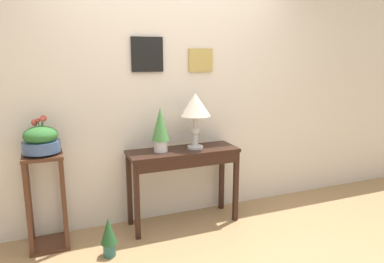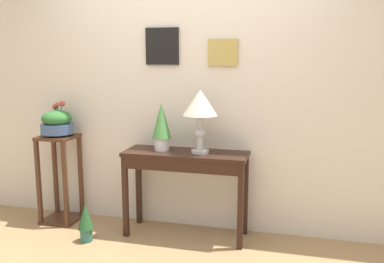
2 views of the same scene
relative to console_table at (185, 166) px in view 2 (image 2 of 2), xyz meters
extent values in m
cube|color=beige|center=(-0.03, 0.30, 0.75)|extent=(9.00, 0.10, 2.80)
cube|color=black|center=(-0.28, 0.24, 1.04)|extent=(0.31, 0.02, 0.33)
cube|color=#865DAE|center=(-0.28, 0.23, 1.04)|extent=(0.25, 0.01, 0.26)
cube|color=tan|center=(0.28, 0.24, 0.99)|extent=(0.26, 0.02, 0.23)
cube|color=#8D995F|center=(0.28, 0.23, 0.99)|extent=(0.21, 0.01, 0.19)
cube|color=black|center=(0.00, 0.02, 0.11)|extent=(1.09, 0.39, 0.03)
cube|color=black|center=(0.00, -0.15, 0.04)|extent=(1.03, 0.03, 0.10)
cube|color=black|center=(-0.51, -0.14, -0.28)|extent=(0.04, 0.04, 0.74)
cube|color=black|center=(0.51, -0.14, -0.28)|extent=(0.04, 0.04, 0.74)
cube|color=black|center=(-0.51, 0.18, -0.28)|extent=(0.04, 0.04, 0.74)
cube|color=black|center=(0.51, 0.18, -0.28)|extent=(0.04, 0.04, 0.74)
cylinder|color=#B7B7BC|center=(0.13, 0.02, 0.14)|extent=(0.16, 0.16, 0.02)
cylinder|color=#B7B7BC|center=(0.13, 0.02, 0.23)|extent=(0.06, 0.06, 0.15)
sphere|color=#B7B7BC|center=(0.13, 0.02, 0.30)|extent=(0.09, 0.09, 0.09)
cylinder|color=#B7B7BC|center=(0.13, 0.02, 0.38)|extent=(0.05, 0.05, 0.15)
cone|color=beige|center=(0.13, 0.02, 0.56)|extent=(0.30, 0.30, 0.22)
cylinder|color=silver|center=(-0.22, 0.03, 0.18)|extent=(0.13, 0.13, 0.11)
cone|color=#478442|center=(-0.22, 0.03, 0.40)|extent=(0.17, 0.17, 0.31)
cube|color=#472819|center=(-1.28, 0.05, 0.19)|extent=(0.33, 0.33, 0.03)
cube|color=#472819|center=(-1.28, 0.05, -0.64)|extent=(0.33, 0.33, 0.03)
cube|color=#472819|center=(-1.42, -0.10, -0.22)|extent=(0.04, 0.04, 0.80)
cube|color=#472819|center=(-1.14, -0.10, -0.22)|extent=(0.04, 0.04, 0.80)
cube|color=#472819|center=(-1.42, 0.19, -0.22)|extent=(0.04, 0.04, 0.80)
cube|color=#472819|center=(-1.14, 0.19, -0.22)|extent=(0.04, 0.04, 0.80)
cylinder|color=#3D5684|center=(-1.28, 0.05, 0.22)|extent=(0.14, 0.14, 0.02)
cylinder|color=#3D5684|center=(-1.28, 0.05, 0.27)|extent=(0.31, 0.31, 0.10)
ellipsoid|color=#2D662D|center=(-1.28, 0.05, 0.37)|extent=(0.28, 0.28, 0.16)
cylinder|color=#2D662D|center=(-1.27, 0.05, 0.42)|extent=(0.03, 0.01, 0.19)
sphere|color=#B7473D|center=(-1.26, 0.05, 0.51)|extent=(0.04, 0.04, 0.04)
cylinder|color=#2D662D|center=(-1.30, 0.07, 0.40)|extent=(0.05, 0.06, 0.16)
sphere|color=#B7473D|center=(-1.32, 0.09, 0.48)|extent=(0.05, 0.05, 0.05)
cylinder|color=#2D662D|center=(-1.26, 0.08, 0.41)|extent=(0.05, 0.07, 0.19)
sphere|color=#B7473D|center=(-1.25, 0.11, 0.51)|extent=(0.05, 0.05, 0.05)
cylinder|color=#2D662D|center=(-1.28, 0.06, 0.41)|extent=(0.02, 0.04, 0.18)
sphere|color=#B7473D|center=(-1.29, 0.07, 0.50)|extent=(0.04, 0.04, 0.04)
cylinder|color=#2D665B|center=(-0.81, -0.33, -0.59)|extent=(0.11, 0.11, 0.12)
cone|color=#235128|center=(-0.81, -0.33, -0.42)|extent=(0.14, 0.14, 0.23)
camera|label=1|loc=(-1.20, -3.15, 1.03)|focal=33.24mm
camera|label=2|loc=(0.97, -3.46, 0.95)|focal=39.37mm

